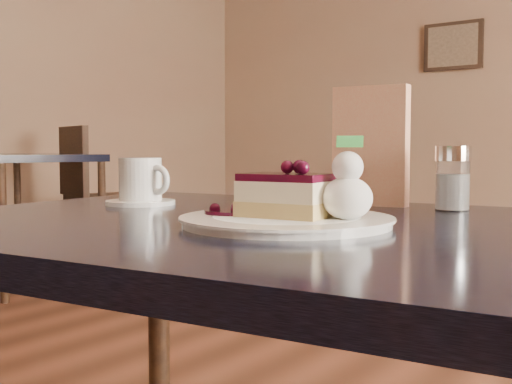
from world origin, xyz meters
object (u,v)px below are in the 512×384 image
Objects in this scene: main_table at (302,276)px; dessert_plate at (286,221)px; cheesecake_slice at (287,196)px; bg_table_far_left at (13,270)px; coffee_set at (141,184)px.

dessert_plate is at bearing -90.00° from main_table.
dessert_plate reaches higher than main_table.
bg_table_far_left is at bearing 146.90° from cheesecake_slice.
dessert_plate is (0.01, -0.05, 0.08)m from main_table.
coffee_set is (-0.40, 0.11, -0.00)m from cheesecake_slice.
bg_table_far_left reaches higher than main_table.
coffee_set is (-0.39, 0.06, 0.12)m from main_table.
dessert_plate is 0.41m from coffee_set.
dessert_plate is 2.24× the size of cheesecake_slice.
cheesecake_slice is 0.06× the size of bg_table_far_left.
main_table is 0.41m from coffee_set.
main_table is 0.65× the size of bg_table_far_left.
coffee_set reaches higher than main_table.
coffee_set is at bearing 164.51° from dessert_plate.
dessert_plate is 0.14× the size of bg_table_far_left.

